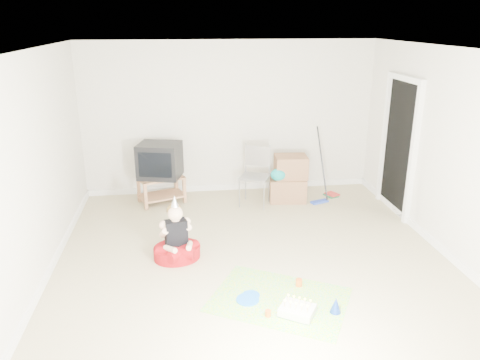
{
  "coord_description": "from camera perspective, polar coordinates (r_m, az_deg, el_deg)",
  "views": [
    {
      "loc": [
        -0.86,
        -5.38,
        2.92
      ],
      "look_at": [
        -0.1,
        0.4,
        0.9
      ],
      "focal_mm": 35.0,
      "sensor_mm": 36.0,
      "label": 1
    }
  ],
  "objects": [
    {
      "name": "ground",
      "position": [
        6.18,
        1.42,
        -9.08
      ],
      "size": [
        5.0,
        5.0,
        0.0
      ],
      "primitive_type": "plane",
      "color": "#C2B58B",
      "rests_on": "ground"
    },
    {
      "name": "doorway_recess",
      "position": [
        7.62,
        18.82,
        3.67
      ],
      "size": [
        0.02,
        0.9,
        2.05
      ],
      "primitive_type": "cube",
      "color": "black",
      "rests_on": "ground"
    },
    {
      "name": "tv_stand",
      "position": [
        7.87,
        -9.57,
        -0.86
      ],
      "size": [
        0.83,
        0.67,
        0.45
      ],
      "color": "#A6704B",
      "rests_on": "ground"
    },
    {
      "name": "crt_tv",
      "position": [
        7.73,
        -9.75,
        2.38
      ],
      "size": [
        0.77,
        0.69,
        0.57
      ],
      "primitive_type": "cube",
      "rotation": [
        0.0,
        0.0,
        -0.25
      ],
      "color": "black",
      "rests_on": "tv_stand"
    },
    {
      "name": "folding_chair",
      "position": [
        7.6,
        1.79,
        0.36
      ],
      "size": [
        0.58,
        0.57,
        0.99
      ],
      "color": "#939398",
      "rests_on": "ground"
    },
    {
      "name": "cardboard_boxes",
      "position": [
        7.88,
        5.9,
        0.09
      ],
      "size": [
        0.65,
        0.52,
        0.77
      ],
      "color": "#916546",
      "rests_on": "ground"
    },
    {
      "name": "floor_mop",
      "position": [
        7.86,
        9.77,
        -0.97
      ],
      "size": [
        0.32,
        0.39,
        1.23
      ],
      "color": "blue",
      "rests_on": "ground"
    },
    {
      "name": "book_pile",
      "position": [
        8.28,
        11.12,
        -1.75
      ],
      "size": [
        0.25,
        0.28,
        0.05
      ],
      "color": "#257148",
      "rests_on": "ground"
    },
    {
      "name": "seated_woman",
      "position": [
        6.07,
        -7.72,
        -7.82
      ],
      "size": [
        0.73,
        0.73,
        0.86
      ],
      "color": "#A10E14",
      "rests_on": "ground"
    },
    {
      "name": "party_mat",
      "position": [
        5.31,
        4.8,
        -14.31
      ],
      "size": [
        1.76,
        1.6,
        0.01
      ],
      "primitive_type": "cube",
      "rotation": [
        0.0,
        0.0,
        -0.51
      ],
      "color": "#FF358D",
      "rests_on": "ground"
    },
    {
      "name": "birthday_cake",
      "position": [
        5.07,
        7.0,
        -15.56
      ],
      "size": [
        0.44,
        0.41,
        0.16
      ],
      "color": "silver",
      "rests_on": "party_mat"
    },
    {
      "name": "blue_plate_near",
      "position": [
        5.35,
        1.34,
        -13.85
      ],
      "size": [
        0.27,
        0.27,
        0.01
      ],
      "primitive_type": "cylinder",
      "rotation": [
        0.0,
        0.0,
        -0.59
      ],
      "color": "blue",
      "rests_on": "party_mat"
    },
    {
      "name": "blue_plate_far",
      "position": [
        5.27,
        0.94,
        -14.36
      ],
      "size": [
        0.28,
        0.28,
        0.01
      ],
      "primitive_type": "cylinder",
      "rotation": [
        0.0,
        0.0,
        -0.14
      ],
      "color": "blue",
      "rests_on": "party_mat"
    },
    {
      "name": "orange_cup_near",
      "position": [
        5.54,
        7.2,
        -12.29
      ],
      "size": [
        0.1,
        0.1,
        0.08
      ],
      "primitive_type": "cylinder",
      "rotation": [
        0.0,
        0.0,
        -0.4
      ],
      "color": "#D95B18",
      "rests_on": "party_mat"
    },
    {
      "name": "orange_cup_far",
      "position": [
        5.02,
        3.44,
        -15.92
      ],
      "size": [
        0.08,
        0.08,
        0.07
      ],
      "primitive_type": "cylinder",
      "rotation": [
        0.0,
        0.0,
        -0.86
      ],
      "color": "#D95B18",
      "rests_on": "party_mat"
    },
    {
      "name": "blue_party_hat",
      "position": [
        5.14,
        11.59,
        -14.72
      ],
      "size": [
        0.15,
        0.15,
        0.17
      ],
      "primitive_type": "cone",
      "rotation": [
        0.0,
        0.0,
        -0.37
      ],
      "color": "#1A42BA",
      "rests_on": "party_mat"
    }
  ]
}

